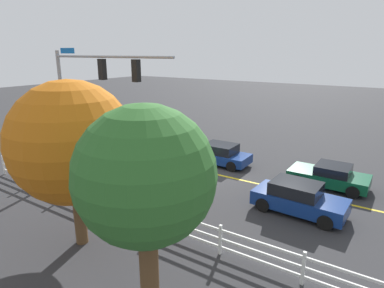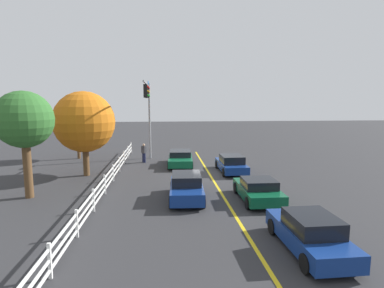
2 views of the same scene
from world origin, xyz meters
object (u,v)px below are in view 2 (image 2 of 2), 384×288
(tree_0, at_px, (84,122))
(tree_1, at_px, (24,121))
(car_1, at_px, (231,164))
(pedestrian, at_px, (144,152))
(car_0, at_px, (186,187))
(car_2, at_px, (310,233))
(car_3, at_px, (180,158))
(tree_2, at_px, (77,115))
(car_4, at_px, (258,190))

(tree_0, xyz_separation_m, tree_1, (-5.04, 1.91, 0.43))
(car_1, distance_m, pedestrian, 8.18)
(tree_0, bearing_deg, car_0, -131.66)
(car_1, distance_m, car_2, 12.49)
(car_0, bearing_deg, car_2, 35.19)
(pedestrian, distance_m, tree_1, 11.62)
(car_0, bearing_deg, tree_1, -94.52)
(car_1, relative_size, car_3, 0.91)
(car_1, height_order, tree_1, tree_1)
(pedestrian, relative_size, tree_0, 0.28)
(pedestrian, xyz_separation_m, tree_1, (-9.48, 5.78, 3.42))
(car_2, bearing_deg, tree_2, 33.60)
(car_1, xyz_separation_m, tree_1, (-5.11, 12.69, 3.70))
(tree_2, bearing_deg, car_4, -135.90)
(car_1, height_order, tree_2, tree_2)
(car_4, bearing_deg, car_1, 0.56)
(tree_1, distance_m, tree_2, 11.96)
(car_4, height_order, pedestrian, pedestrian)
(car_4, bearing_deg, car_2, -178.10)
(car_2, height_order, tree_0, tree_0)
(car_0, relative_size, pedestrian, 2.41)
(car_0, height_order, car_2, same)
(car_3, xyz_separation_m, tree_2, (3.96, 9.43, 3.51))
(car_0, xyz_separation_m, car_1, (6.21, -3.88, -0.04))
(pedestrian, xyz_separation_m, tree_2, (2.47, 6.27, 3.20))
(car_1, relative_size, tree_0, 0.69)
(car_4, distance_m, tree_1, 13.33)
(car_0, distance_m, car_4, 3.92)
(pedestrian, bearing_deg, car_4, 72.36)
(car_4, bearing_deg, car_0, 82.56)
(car_2, bearing_deg, tree_0, 40.36)
(car_0, bearing_deg, car_3, -178.26)
(car_4, height_order, tree_0, tree_0)
(car_3, xyz_separation_m, tree_1, (-7.99, 8.94, 3.73))
(car_0, xyz_separation_m, tree_0, (6.14, 6.90, 3.23))
(car_0, distance_m, tree_2, 16.39)
(car_0, xyz_separation_m, car_3, (9.09, -0.14, -0.07))
(car_4, distance_m, pedestrian, 13.10)
(tree_1, bearing_deg, tree_2, 2.34)
(tree_0, bearing_deg, pedestrian, -41.07)
(car_2, xyz_separation_m, tree_2, (19.33, 13.31, 3.46))
(tree_1, bearing_deg, pedestrian, -31.38)
(pedestrian, bearing_deg, car_2, 63.20)
(tree_2, bearing_deg, tree_1, -177.66)
(car_2, relative_size, car_4, 1.07)
(car_1, relative_size, car_2, 0.98)
(car_0, height_order, tree_2, tree_2)
(car_1, height_order, pedestrian, pedestrian)
(car_3, height_order, tree_0, tree_0)
(car_0, xyz_separation_m, pedestrian, (10.58, 3.02, 0.24))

